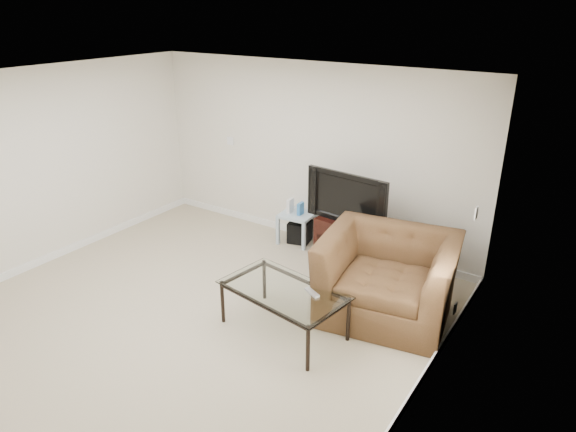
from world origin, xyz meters
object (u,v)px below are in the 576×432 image
Objects in this scene: subwoofer at (300,231)px; coffee_table at (284,310)px; recliner at (389,264)px; side_table at (297,227)px; tv_stand at (350,242)px; television at (351,196)px.

coffee_table reaches higher than subwoofer.
recliner reaches higher than subwoofer.
subwoofer is (0.03, 0.02, -0.06)m from side_table.
tv_stand is 2.63× the size of subwoofer.
recliner reaches higher than side_table.
television is 1.20m from recliner.
tv_stand is 1.20m from recliner.
television is at bearing 128.55° from recliner.
side_table is 0.07m from subwoofer.
coffee_table is (0.10, -1.69, -0.08)m from tv_stand.
recliner is (0.85, -0.76, -0.36)m from television.
tv_stand is 0.97m from subwoofer.
coffee_table is at bearing -61.32° from side_table.
television is 3.51× the size of subwoofer.
coffee_table reaches higher than side_table.
television is 1.81m from coffee_table.
tv_stand reaches higher than subwoofer.
television is at bearing -17.08° from subwoofer.
side_table is 2.19m from coffee_table.
recliner is at bearing -30.45° from subwoofer.
tv_stand is at bearing 93.35° from coffee_table.
tv_stand is at bearing -15.17° from subwoofer.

